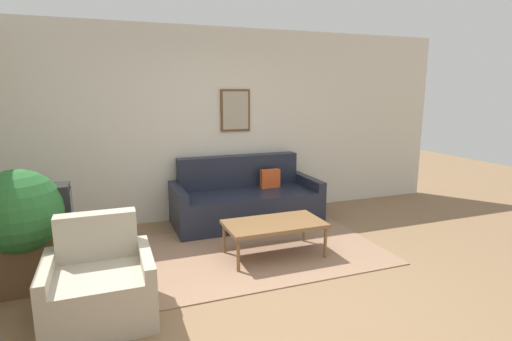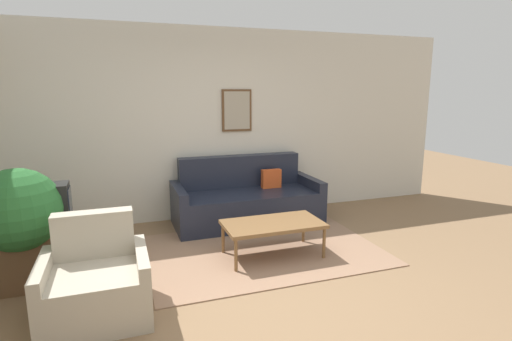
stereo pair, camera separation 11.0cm
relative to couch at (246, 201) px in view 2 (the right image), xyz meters
name	(u,v)px [view 2 (the right image)]	position (x,y,z in m)	size (l,w,h in m)	color
ground_plane	(262,300)	(-0.54, -2.11, -0.31)	(16.00, 16.00, 0.00)	#846647
area_rug	(263,250)	(-0.14, -1.06, -0.30)	(2.64, 1.83, 0.01)	#937056
wall_back	(200,125)	(-0.54, 0.46, 1.04)	(8.00, 0.09, 2.70)	beige
couch	(246,201)	(0.00, 0.00, 0.00)	(2.02, 0.90, 0.91)	#1E2333
coffee_table	(273,225)	(-0.09, -1.24, 0.05)	(1.09, 0.60, 0.40)	brown
tv_stand	(37,258)	(-2.47, -1.09, -0.05)	(0.72, 0.46, 0.52)	brown
tv	(31,209)	(-2.46, -1.09, 0.44)	(0.67, 0.28, 0.45)	black
armchair	(96,284)	(-1.91, -1.88, -0.04)	(0.83, 0.76, 0.82)	#B2A893
potted_plant_tall	(18,212)	(-2.55, -1.21, 0.45)	(0.76, 0.76, 1.16)	#383D42
potted_plant_by_window	(6,210)	(-2.81, -0.51, 0.29)	(0.60, 0.60, 0.94)	#935638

